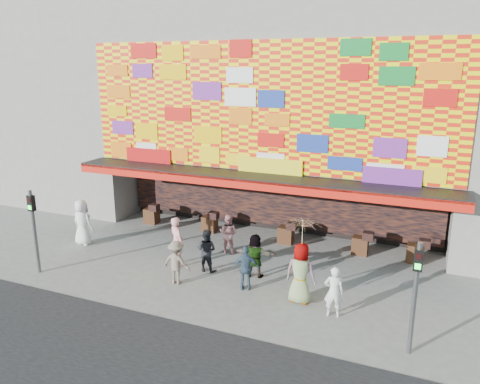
# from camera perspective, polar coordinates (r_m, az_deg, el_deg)

# --- Properties ---
(ground) EXTENTS (90.00, 90.00, 0.00)m
(ground) POSITION_cam_1_polar(r_m,az_deg,el_deg) (15.91, -3.02, -11.27)
(ground) COLOR slate
(ground) RESTS_ON ground
(shop_building) EXTENTS (15.20, 9.40, 10.00)m
(shop_building) POSITION_cam_1_polar(r_m,az_deg,el_deg) (21.97, 6.27, 10.25)
(shop_building) COLOR gray
(shop_building) RESTS_ON ground
(neighbor_left) EXTENTS (11.00, 8.00, 12.00)m
(neighbor_left) POSITION_cam_1_polar(r_m,az_deg,el_deg) (28.38, -20.42, 12.06)
(neighbor_left) COLOR gray
(neighbor_left) RESTS_ON ground
(signal_left) EXTENTS (0.22, 0.20, 3.00)m
(signal_left) POSITION_cam_1_polar(r_m,az_deg,el_deg) (17.63, -23.86, -3.40)
(signal_left) COLOR #59595B
(signal_left) RESTS_ON ground
(signal_right) EXTENTS (0.22, 0.20, 3.00)m
(signal_right) POSITION_cam_1_polar(r_m,az_deg,el_deg) (12.43, 20.63, -10.69)
(signal_right) COLOR #59595B
(signal_right) RESTS_ON ground
(ped_a) EXTENTS (0.96, 0.67, 1.88)m
(ped_a) POSITION_cam_1_polar(r_m,az_deg,el_deg) (20.03, -18.67, -3.52)
(ped_a) COLOR white
(ped_a) RESTS_ON ground
(ped_b) EXTENTS (0.80, 0.73, 1.84)m
(ped_b) POSITION_cam_1_polar(r_m,az_deg,el_deg) (17.16, -7.70, -6.01)
(ped_b) COLOR pink
(ped_b) RESTS_ON ground
(ped_c) EXTENTS (0.78, 0.62, 1.54)m
(ped_c) POSITION_cam_1_polar(r_m,az_deg,el_deg) (16.67, -4.10, -7.10)
(ped_c) COLOR black
(ped_c) RESTS_ON ground
(ped_d) EXTENTS (0.99, 0.59, 1.50)m
(ped_d) POSITION_cam_1_polar(r_m,az_deg,el_deg) (15.87, -7.76, -8.49)
(ped_d) COLOR #796858
(ped_d) RESTS_ON ground
(ped_e) EXTENTS (0.95, 0.67, 1.50)m
(ped_e) POSITION_cam_1_polar(r_m,az_deg,el_deg) (15.30, 0.73, -9.27)
(ped_e) COLOR #374C61
(ped_e) RESTS_ON ground
(ped_f) EXTENTS (1.48, 0.64, 1.54)m
(ped_f) POSITION_cam_1_polar(r_m,az_deg,el_deg) (16.20, 1.86, -7.76)
(ped_f) COLOR gray
(ped_f) RESTS_ON ground
(ped_g) EXTENTS (0.96, 0.64, 1.92)m
(ped_g) POSITION_cam_1_polar(r_m,az_deg,el_deg) (14.57, 7.40, -9.80)
(ped_g) COLOR gray
(ped_g) RESTS_ON ground
(ped_h) EXTENTS (0.61, 0.45, 1.54)m
(ped_h) POSITION_cam_1_polar(r_m,az_deg,el_deg) (14.05, 11.37, -11.83)
(ped_h) COLOR silver
(ped_h) RESTS_ON ground
(ped_i) EXTENTS (0.78, 0.62, 1.54)m
(ped_i) POSITION_cam_1_polar(r_m,az_deg,el_deg) (18.24, -1.44, -5.07)
(ped_i) COLOR #CE8587
(ped_i) RESTS_ON ground
(parasol) EXTENTS (1.23, 1.24, 1.96)m
(parasol) POSITION_cam_1_polar(r_m,az_deg,el_deg) (14.09, 7.57, -5.21)
(parasol) COLOR #FEE0A0
(parasol) RESTS_ON ground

